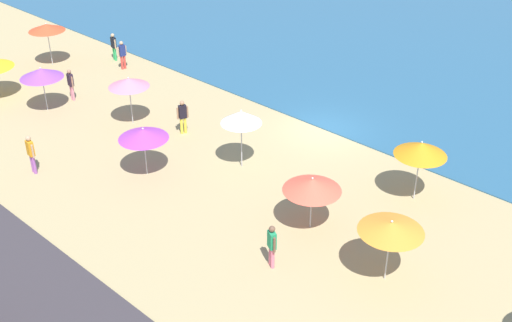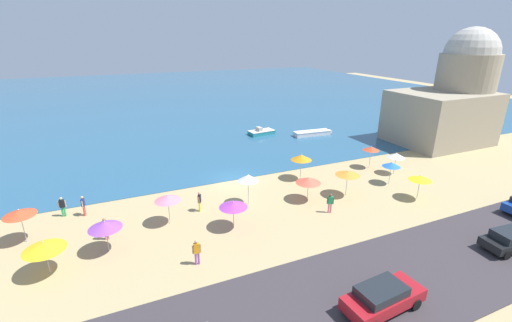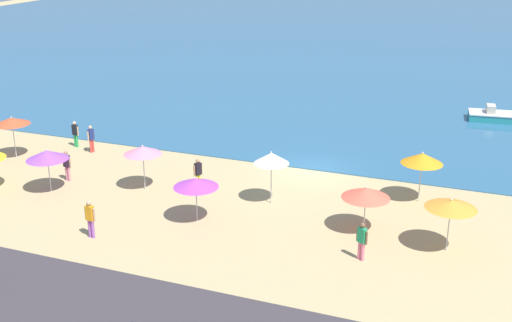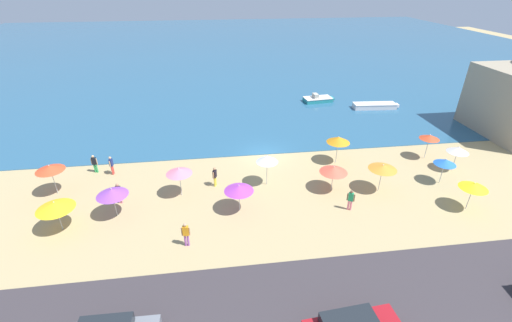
% 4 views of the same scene
% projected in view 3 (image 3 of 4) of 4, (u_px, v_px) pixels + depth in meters
% --- Properties ---
extents(ground_plane, '(160.00, 160.00, 0.00)m').
position_uv_depth(ground_plane, '(311.00, 170.00, 36.77)').
color(ground_plane, tan).
extents(sea, '(150.00, 110.00, 0.05)m').
position_uv_depth(sea, '(428.00, 33.00, 85.05)').
color(sea, '#28587A').
rests_on(sea, ground_plane).
extents(beach_umbrella_1, '(2.19, 2.19, 2.42)m').
position_uv_depth(beach_umbrella_1, '(451.00, 204.00, 26.87)').
color(beach_umbrella_1, '#B2B2B7').
rests_on(beach_umbrella_1, ground_plane).
extents(beach_umbrella_2, '(2.08, 2.08, 2.66)m').
position_uv_depth(beach_umbrella_2, '(422.00, 158.00, 31.80)').
color(beach_umbrella_2, '#B2B2B7').
rests_on(beach_umbrella_2, ground_plane).
extents(beach_umbrella_3, '(1.78, 1.78, 2.75)m').
position_uv_depth(beach_umbrella_3, '(271.00, 158.00, 31.57)').
color(beach_umbrella_3, '#B2B2B7').
rests_on(beach_umbrella_3, ground_plane).
extents(beach_umbrella_5, '(2.20, 2.20, 2.22)m').
position_uv_depth(beach_umbrella_5, '(366.00, 193.00, 28.73)').
color(beach_umbrella_5, '#B2B2B7').
rests_on(beach_umbrella_5, ground_plane).
extents(beach_umbrella_7, '(1.99, 1.99, 2.47)m').
position_uv_depth(beach_umbrella_7, '(143.00, 150.00, 33.37)').
color(beach_umbrella_7, '#B2B2B7').
rests_on(beach_umbrella_7, ground_plane).
extents(beach_umbrella_9, '(2.12, 2.12, 2.59)m').
position_uv_depth(beach_umbrella_9, '(12.00, 121.00, 37.97)').
color(beach_umbrella_9, '#B2B2B7').
rests_on(beach_umbrella_9, ground_plane).
extents(beach_umbrella_10, '(2.13, 2.13, 2.24)m').
position_uv_depth(beach_umbrella_10, '(196.00, 183.00, 29.73)').
color(beach_umbrella_10, '#B2B2B7').
rests_on(beach_umbrella_10, ground_plane).
extents(beach_umbrella_12, '(2.17, 2.17, 2.36)m').
position_uv_depth(beach_umbrella_12, '(47.00, 155.00, 33.11)').
color(beach_umbrella_12, '#B2B2B7').
rests_on(beach_umbrella_12, ground_plane).
extents(bather_0, '(0.57, 0.26, 1.79)m').
position_uv_depth(bather_0, '(90.00, 217.00, 28.43)').
color(bather_0, '#9A53A9').
rests_on(bather_0, ground_plane).
extents(bather_1, '(0.35, 0.52, 1.71)m').
position_uv_depth(bather_1, '(198.00, 172.00, 33.78)').
color(bather_1, yellow).
rests_on(bather_1, ground_plane).
extents(bather_2, '(0.52, 0.36, 1.70)m').
position_uv_depth(bather_2, '(362.00, 239.00, 26.51)').
color(bather_2, '#E76E87').
rests_on(bather_2, ground_plane).
extents(bather_3, '(0.56, 0.29, 1.69)m').
position_uv_depth(bather_3, '(75.00, 133.00, 40.36)').
color(bather_3, green).
rests_on(bather_3, ground_plane).
extents(bather_4, '(0.28, 0.56, 1.71)m').
position_uv_depth(bather_4, '(91.00, 137.00, 39.40)').
color(bather_4, '#D54037').
rests_on(bather_4, ground_plane).
extents(bather_5, '(0.56, 0.28, 1.72)m').
position_uv_depth(bather_5, '(67.00, 164.00, 34.91)').
color(bather_5, '#D67E8D').
rests_on(bather_5, ground_plane).
extents(skiff_offshore, '(4.24, 2.25, 1.13)m').
position_uv_depth(skiff_offshore, '(496.00, 116.00, 45.95)').
color(skiff_offshore, teal).
rests_on(skiff_offshore, sea).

